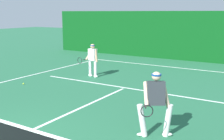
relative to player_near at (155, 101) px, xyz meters
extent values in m
cube|color=white|center=(-2.90, 9.02, -0.91)|extent=(10.20, 0.10, 0.01)
cube|color=white|center=(-2.90, 3.71, -0.91)|extent=(8.32, 0.10, 0.01)
cube|color=white|center=(-2.90, 0.34, -0.91)|extent=(0.10, 6.40, 0.01)
cylinder|color=silver|center=(0.27, 0.18, -0.50)|extent=(0.28, 0.25, 0.84)
cylinder|color=silver|center=(-0.27, -0.16, -0.50)|extent=(0.32, 0.28, 0.84)
ellipsoid|color=white|center=(0.27, 0.18, -0.87)|extent=(0.28, 0.23, 0.09)
ellipsoid|color=white|center=(-0.27, -0.16, -0.87)|extent=(0.28, 0.23, 0.09)
cube|color=#2D3338|center=(0.00, 0.01, 0.21)|extent=(0.53, 0.49, 0.61)
cylinder|color=beige|center=(0.20, 0.14, 0.18)|extent=(0.26, 0.21, 0.64)
cylinder|color=beige|center=(-0.20, -0.12, 0.18)|extent=(0.34, 0.46, 0.56)
sphere|color=beige|center=(0.00, 0.01, 0.63)|extent=(0.22, 0.22, 0.22)
cylinder|color=#19478C|center=(0.00, 0.01, 0.67)|extent=(0.33, 0.33, 0.04)
cylinder|color=black|center=(-0.11, -0.35, -0.04)|extent=(0.17, 0.24, 0.03)
torus|color=black|center=(0.07, -0.64, -0.04)|extent=(0.26, 0.18, 0.29)
cylinder|color=silver|center=(-5.06, 4.69, -0.52)|extent=(0.17, 0.16, 0.79)
cylinder|color=silver|center=(-5.40, 4.73, -0.52)|extent=(0.17, 0.16, 0.79)
ellipsoid|color=white|center=(-5.06, 4.69, -0.87)|extent=(0.27, 0.14, 0.09)
ellipsoid|color=white|center=(-5.40, 4.73, -0.87)|extent=(0.27, 0.14, 0.09)
cube|color=silver|center=(-5.23, 4.71, 0.16)|extent=(0.44, 0.28, 0.56)
cylinder|color=tan|center=(-5.00, 4.68, 0.13)|extent=(0.17, 0.11, 0.61)
cylinder|color=tan|center=(-5.45, 4.74, 0.13)|extent=(0.16, 0.50, 0.50)
sphere|color=tan|center=(-5.23, 4.71, 0.56)|extent=(0.21, 0.21, 0.21)
cylinder|color=#19478C|center=(-5.23, 4.71, 0.60)|extent=(0.26, 0.26, 0.04)
cylinder|color=black|center=(-5.54, 4.50, -0.08)|extent=(0.07, 0.26, 0.03)
torus|color=black|center=(-5.58, 4.16, -0.08)|extent=(0.29, 0.06, 0.29)
sphere|color=#D1E033|center=(-6.90, 1.91, -0.88)|extent=(0.07, 0.07, 0.07)
cube|color=#094414|center=(-2.90, 11.65, 0.65)|extent=(20.42, 0.12, 3.13)
camera|label=1|loc=(2.60, -6.25, 2.14)|focal=45.84mm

